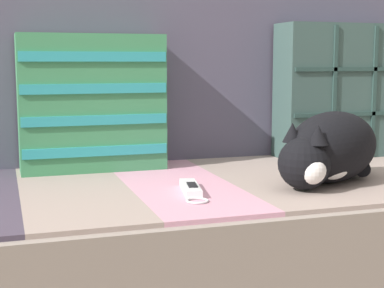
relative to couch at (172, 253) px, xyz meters
name	(u,v)px	position (x,y,z in m)	size (l,w,h in m)	color
couch	(172,253)	(0.00, 0.00, 0.00)	(1.87, 0.84, 0.38)	brown
sofa_backrest	(140,77)	(0.00, 0.35, 0.45)	(1.83, 0.14, 0.50)	#514C60
throw_pillow_quilted	(342,91)	(0.62, 0.20, 0.40)	(0.42, 0.14, 0.41)	#38514C
throw_pillow_striped	(92,103)	(-0.17, 0.20, 0.38)	(0.39, 0.14, 0.37)	#3D8956
sleeping_cat	(329,150)	(0.35, -0.17, 0.28)	(0.36, 0.31, 0.18)	black
game_remote_near	(192,189)	(0.00, -0.16, 0.20)	(0.08, 0.20, 0.02)	white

